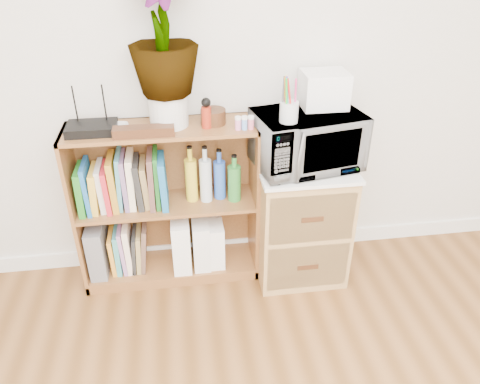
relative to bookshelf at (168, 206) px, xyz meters
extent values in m
cube|color=white|center=(0.35, 0.14, -0.42)|extent=(4.00, 0.02, 0.10)
cube|color=brown|center=(0.00, 0.00, 0.00)|extent=(1.00, 0.30, 0.95)
cube|color=#9E7542|center=(0.75, -0.08, -0.12)|extent=(0.50, 0.45, 0.70)
imported|color=white|center=(0.75, -0.08, 0.39)|extent=(0.59, 0.46, 0.30)
cylinder|color=silver|center=(0.62, -0.18, 0.59)|extent=(0.09, 0.09, 0.10)
cube|color=white|center=(0.85, 0.00, 0.63)|extent=(0.23, 0.19, 0.18)
cube|color=black|center=(-0.33, -0.02, 0.50)|extent=(0.24, 0.17, 0.04)
imported|color=silver|center=(-0.22, -0.03, 0.49)|extent=(0.13, 0.13, 0.03)
cylinder|color=silver|center=(0.05, 0.02, 0.56)|extent=(0.20, 0.20, 0.17)
imported|color=#3D7F32|center=(0.05, 0.02, 0.94)|extent=(0.33, 0.33, 0.60)
cube|color=#371A0F|center=(-0.08, -0.10, 0.50)|extent=(0.30, 0.07, 0.05)
cylinder|color=maroon|center=(0.23, -0.04, 0.53)|extent=(0.05, 0.05, 0.11)
cylinder|color=#331F0D|center=(0.27, 0.01, 0.51)|extent=(0.13, 0.13, 0.08)
cube|color=#CE727B|center=(0.42, -0.09, 0.50)|extent=(0.11, 0.04, 0.06)
cube|color=slate|center=(-0.42, 0.00, -0.25)|extent=(0.09, 0.25, 0.32)
cube|color=white|center=(0.06, -0.01, -0.24)|extent=(0.10, 0.26, 0.33)
cube|color=white|center=(0.17, -0.01, -0.25)|extent=(0.10, 0.24, 0.30)
cube|color=white|center=(0.26, -0.01, -0.27)|extent=(0.09, 0.22, 0.28)
cube|color=#237D21|center=(-0.44, 0.00, 0.15)|extent=(0.04, 0.20, 0.25)
cube|color=#1C5DA8|center=(-0.41, 0.00, 0.16)|extent=(0.03, 0.20, 0.28)
cube|color=gold|center=(-0.38, 0.00, 0.14)|extent=(0.05, 0.20, 0.24)
cube|color=silver|center=(-0.34, 0.00, 0.15)|extent=(0.04, 0.20, 0.25)
cube|color=red|center=(-0.31, 0.00, 0.15)|extent=(0.03, 0.20, 0.25)
cube|color=#BA8320|center=(-0.27, 0.00, 0.17)|extent=(0.04, 0.20, 0.30)
cube|color=teal|center=(-0.24, 0.00, 0.18)|extent=(0.04, 0.20, 0.31)
cube|color=slate|center=(-0.21, 0.00, 0.17)|extent=(0.03, 0.20, 0.29)
cube|color=#FBE9C3|center=(-0.18, 0.00, 0.17)|extent=(0.04, 0.20, 0.30)
cube|color=#252525|center=(-0.14, 0.00, 0.16)|extent=(0.04, 0.20, 0.27)
cube|color=olive|center=(-0.11, 0.00, 0.15)|extent=(0.04, 0.20, 0.25)
cube|color=brown|center=(-0.07, 0.00, 0.18)|extent=(0.04, 0.20, 0.31)
cube|color=#1C6920|center=(-0.04, 0.00, 0.18)|extent=(0.03, 0.20, 0.31)
cube|color=#1B66A2|center=(-0.01, 0.00, 0.17)|extent=(0.04, 0.20, 0.28)
cylinder|color=gold|center=(0.14, 0.00, 0.18)|extent=(0.07, 0.07, 0.32)
cylinder|color=silver|center=(0.22, 0.00, 0.18)|extent=(0.07, 0.07, 0.32)
cylinder|color=blue|center=(0.30, 0.00, 0.17)|extent=(0.07, 0.07, 0.29)
cylinder|color=#308432|center=(0.37, 0.00, 0.16)|extent=(0.07, 0.07, 0.27)
cube|color=orange|center=(-0.34, 0.00, -0.28)|extent=(0.03, 0.19, 0.24)
cube|color=teal|center=(-0.31, 0.00, -0.27)|extent=(0.03, 0.19, 0.26)
cube|color=#A671AA|center=(-0.28, 0.00, -0.26)|extent=(0.03, 0.19, 0.29)
cube|color=#FFDEC6|center=(-0.25, 0.00, -0.26)|extent=(0.04, 0.19, 0.30)
cube|color=#272727|center=(-0.22, 0.00, -0.28)|extent=(0.04, 0.19, 0.24)
cube|color=#A0874A|center=(-0.19, 0.00, -0.28)|extent=(0.04, 0.19, 0.25)
cube|color=brown|center=(-0.16, 0.00, -0.26)|extent=(0.06, 0.19, 0.29)
camera|label=1|loc=(0.09, -2.25, 1.41)|focal=35.00mm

